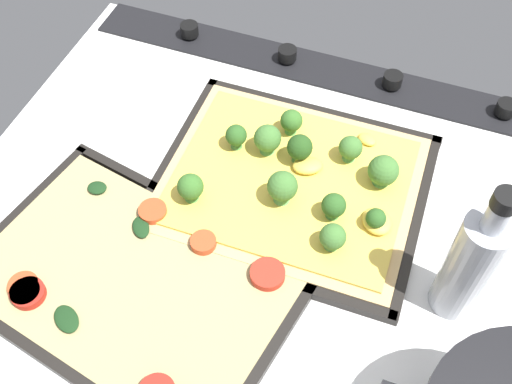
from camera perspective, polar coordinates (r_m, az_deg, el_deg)
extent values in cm
cube|color=white|center=(76.72, 1.26, -4.63)|extent=(80.18, 67.30, 3.00)
cube|color=black|center=(94.18, 7.58, 10.81)|extent=(76.98, 7.00, 0.80)
cylinder|color=black|center=(93.18, 22.07, 7.20)|extent=(2.80, 2.80, 1.80)
cylinder|color=black|center=(92.58, 12.49, 10.07)|extent=(2.80, 2.80, 1.80)
cylinder|color=black|center=(94.72, 2.91, 12.62)|extent=(2.80, 2.80, 1.80)
cylinder|color=black|center=(99.44, -6.17, 14.68)|extent=(2.80, 2.80, 1.80)
cube|color=black|center=(79.42, 3.18, 0.43)|extent=(34.11, 28.87, 0.50)
cube|color=black|center=(87.76, 5.93, 7.30)|extent=(33.75, 1.64, 1.30)
cube|color=black|center=(71.99, -0.14, -7.57)|extent=(33.75, 1.64, 1.30)
cube|color=black|center=(78.33, 14.60, -2.62)|extent=(1.57, 28.44, 1.30)
cube|color=black|center=(83.11, -7.56, 3.61)|extent=(1.57, 28.44, 1.30)
cube|color=tan|center=(78.82, 3.21, 0.76)|extent=(31.68, 26.44, 1.00)
cube|color=#EDC64C|center=(78.26, 3.23, 1.07)|extent=(29.13, 23.80, 0.40)
cone|color=#4D8B3F|center=(74.86, 10.85, -2.96)|extent=(1.32, 1.32, 0.85)
sphere|color=#2D5B23|center=(73.78, 11.01, -2.39)|extent=(2.41, 2.41, 2.41)
cone|color=#5B9F46|center=(76.26, -5.96, -0.30)|extent=(1.79, 1.79, 1.07)
sphere|color=#386B28|center=(74.86, -6.07, 0.49)|extent=(3.25, 3.25, 3.25)
cone|color=#427635|center=(79.64, 3.91, 3.28)|extent=(1.80, 1.80, 1.35)
sphere|color=#264C1C|center=(78.19, 3.99, 4.18)|extent=(3.28, 3.28, 3.28)
cone|color=#5B9F46|center=(82.94, 3.24, 5.84)|extent=(1.63, 1.63, 1.04)
sphere|color=#386B28|center=(81.75, 3.29, 6.60)|extent=(2.96, 2.96, 2.96)
cone|color=#68AD54|center=(75.57, 2.65, -0.47)|extent=(2.06, 2.06, 1.37)
sphere|color=#427533|center=(73.89, 2.71, 0.48)|extent=(3.74, 3.74, 3.74)
cone|color=#68AD54|center=(80.54, 1.05, 4.09)|extent=(1.96, 1.96, 1.16)
sphere|color=#427533|center=(79.10, 1.07, 4.99)|extent=(3.56, 3.56, 3.56)
cone|color=#68AD54|center=(78.95, 11.45, 1.11)|extent=(2.13, 2.13, 0.91)
sphere|color=#427533|center=(77.48, 11.68, 1.97)|extent=(3.86, 3.86, 3.86)
cone|color=#68AD54|center=(72.35, 6.88, -5.07)|extent=(1.72, 1.72, 0.86)
sphere|color=#427533|center=(71.00, 7.00, -4.39)|extent=(3.12, 3.12, 3.12)
cone|color=#4D8B3F|center=(74.90, 7.07, -1.95)|extent=(1.64, 1.64, 1.02)
sphere|color=#2D5B23|center=(73.57, 7.19, -1.23)|extent=(2.98, 2.98, 2.98)
cone|color=#4D8B3F|center=(81.08, -1.81, 4.50)|extent=(1.54, 1.54, 1.13)
sphere|color=#2D5B23|center=(79.87, -1.84, 5.26)|extent=(2.80, 2.80, 2.80)
cone|color=#68AD54|center=(80.62, 8.58, 3.31)|extent=(1.67, 1.67, 1.04)
sphere|color=#427533|center=(79.36, 8.72, 4.07)|extent=(3.04, 3.04, 3.04)
ellipsoid|color=#EDC64C|center=(74.96, 11.11, -2.68)|extent=(5.16, 5.23, 1.39)
ellipsoid|color=#EDC64C|center=(83.07, 10.22, 4.81)|extent=(3.12, 2.78, 0.90)
ellipsoid|color=#EDC64C|center=(78.91, 4.80, 2.44)|extent=(4.72, 4.22, 1.36)
cube|color=black|center=(73.16, -11.37, -8.42)|extent=(40.94, 31.40, 0.50)
cube|color=black|center=(77.06, -6.04, -1.77)|extent=(36.41, 8.26, 1.30)
cube|color=black|center=(70.31, -17.54, -15.31)|extent=(36.41, 8.26, 1.30)
cube|color=black|center=(67.54, 0.82, -15.43)|extent=(5.94, 24.55, 1.30)
cube|color=black|center=(81.72, -21.16, -2.09)|extent=(5.94, 24.55, 1.30)
cube|color=tan|center=(72.55, -11.46, -8.16)|extent=(38.12, 28.59, 0.90)
cylinder|color=#D14723|center=(74.50, -20.64, -8.15)|extent=(3.45, 3.45, 1.00)
cylinder|color=#D14723|center=(76.13, -9.49, -1.79)|extent=(3.45, 3.45, 1.00)
cylinder|color=red|center=(70.57, 1.07, -7.58)|extent=(4.03, 4.03, 1.00)
cylinder|color=#B22319|center=(73.88, -20.27, -8.76)|extent=(3.82, 3.82, 1.00)
cylinder|color=#D14723|center=(72.94, -4.88, -4.66)|extent=(3.08, 3.08, 1.00)
cylinder|color=#B22319|center=(74.02, -20.48, -8.70)|extent=(3.42, 3.42, 1.00)
ellipsoid|color=#193819|center=(75.21, -10.57, -3.21)|extent=(3.54, 3.70, 0.60)
ellipsoid|color=#193819|center=(79.85, -14.45, 0.38)|extent=(2.73, 2.38, 0.60)
ellipsoid|color=#193819|center=(71.21, -17.09, -11.13)|extent=(4.39, 4.00, 0.60)
cylinder|color=#B7BCC6|center=(68.11, 19.01, -6.59)|extent=(5.04, 5.04, 15.18)
cylinder|color=#B7BCC6|center=(60.65, 21.33, -2.14)|extent=(2.27, 2.27, 3.50)
cylinder|color=black|center=(58.70, 22.05, -0.74)|extent=(2.52, 2.52, 1.60)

